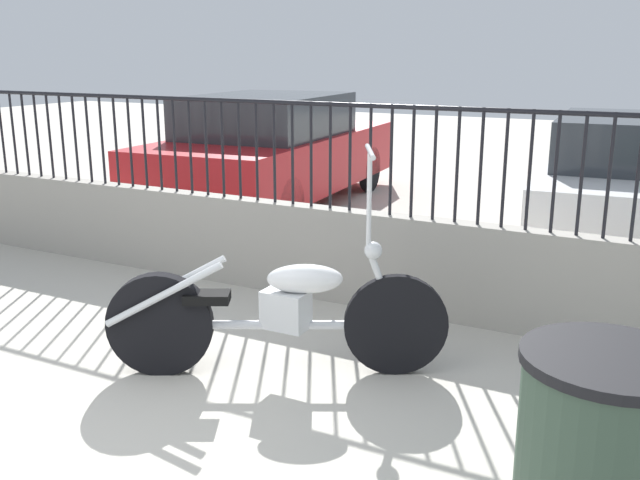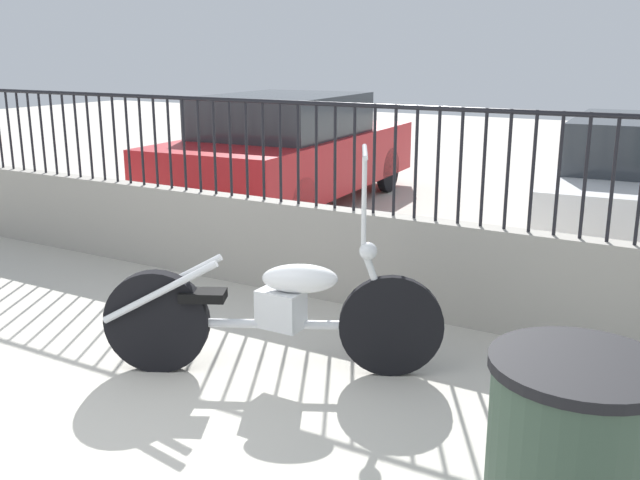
{
  "view_description": "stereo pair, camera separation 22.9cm",
  "coord_description": "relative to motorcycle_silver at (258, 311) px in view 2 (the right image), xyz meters",
  "views": [
    {
      "loc": [
        2.59,
        -2.16,
        1.97
      ],
      "look_at": [
        0.37,
        2.08,
        0.7
      ],
      "focal_mm": 40.0,
      "sensor_mm": 36.0,
      "label": 1
    },
    {
      "loc": [
        2.79,
        -2.05,
        1.97
      ],
      "look_at": [
        0.37,
        2.08,
        0.7
      ],
      "focal_mm": 40.0,
      "sensor_mm": 36.0,
      "label": 2
    }
  ],
  "objects": [
    {
      "name": "car_red",
      "position": [
        -2.59,
        4.42,
        0.31
      ],
      "size": [
        2.13,
        4.56,
        1.45
      ],
      "rotation": [
        0.0,
        0.0,
        1.65
      ],
      "color": "black",
      "rests_on": "ground_plane"
    },
    {
      "name": "ground_plane",
      "position": [
        -0.36,
        -1.35,
        -0.41
      ],
      "size": [
        40.0,
        40.0,
        0.0
      ],
      "primitive_type": "plane",
      "color": "#B7B2A5"
    },
    {
      "name": "low_wall",
      "position": [
        -0.36,
        1.46,
        -0.03
      ],
      "size": [
        9.56,
        0.18,
        0.76
      ],
      "color": "#9E998E",
      "rests_on": "ground_plane"
    },
    {
      "name": "motorcycle_silver",
      "position": [
        0.0,
        0.0,
        0.0
      ],
      "size": [
        1.93,
        1.08,
        1.43
      ],
      "rotation": [
        0.0,
        0.0,
        0.48
      ],
      "color": "black",
      "rests_on": "ground_plane"
    },
    {
      "name": "fence_railing",
      "position": [
        -0.36,
        1.46,
        0.89
      ],
      "size": [
        9.56,
        0.04,
        0.84
      ],
      "color": "black",
      "rests_on": "low_wall"
    }
  ]
}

